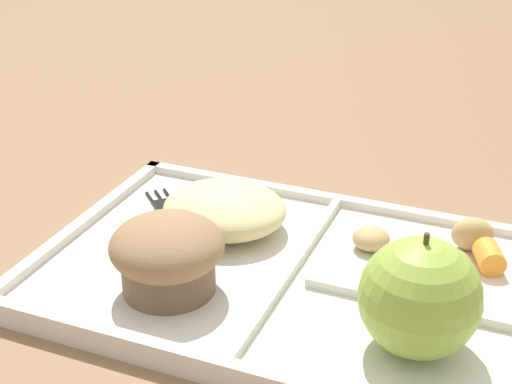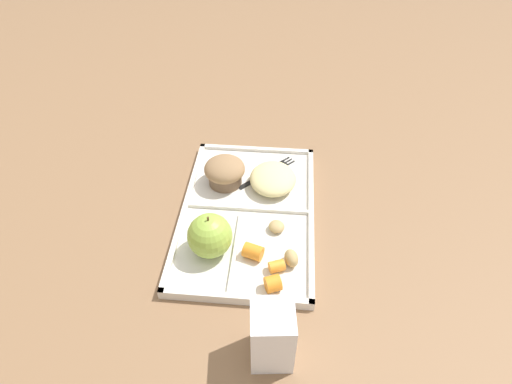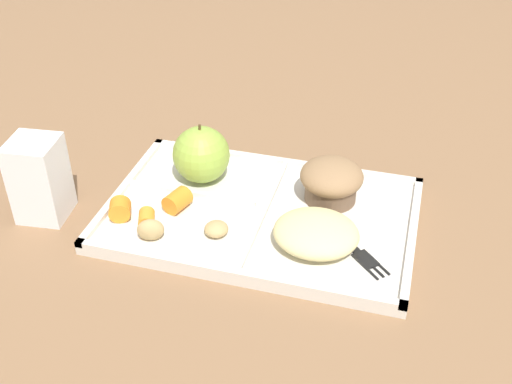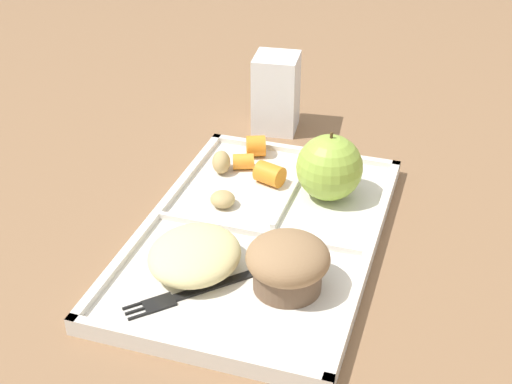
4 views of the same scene
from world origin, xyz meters
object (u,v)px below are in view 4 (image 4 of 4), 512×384
lunch_tray (260,237)px  plastic_fork (189,294)px  green_apple (329,168)px  milk_carton (276,93)px  bran_muffin (288,264)px

lunch_tray → plastic_fork: (0.12, -0.03, 0.01)m
green_apple → milk_carton: bearing=-146.4°
milk_carton → green_apple: bearing=27.4°
green_apple → milk_carton: milk_carton is taller
bran_muffin → green_apple: bearing=-180.0°
plastic_fork → lunch_tray: bearing=164.3°
plastic_fork → bran_muffin: bearing=114.5°
lunch_tray → plastic_fork: size_ratio=3.45×
bran_muffin → milk_carton: milk_carton is taller
green_apple → lunch_tray: bearing=-29.0°
green_apple → plastic_fork: bearing=-22.0°
milk_carton → bran_muffin: bearing=12.0°
green_apple → milk_carton: size_ratio=0.78×
lunch_tray → green_apple: size_ratio=4.62×
green_apple → bran_muffin: (0.18, 0.00, -0.01)m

